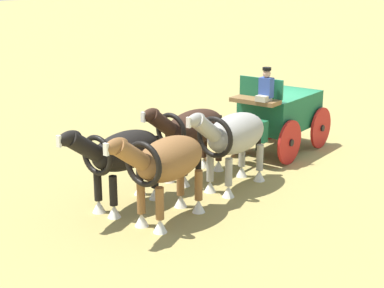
# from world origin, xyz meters

# --- Properties ---
(ground_plane) EXTENTS (220.00, 220.00, 0.00)m
(ground_plane) POSITION_xyz_m (0.00, 0.00, 0.00)
(ground_plane) COLOR #9E8C4C
(show_wagon) EXTENTS (5.61, 2.25, 2.78)m
(show_wagon) POSITION_xyz_m (0.14, 0.02, 1.21)
(show_wagon) COLOR #195B38
(show_wagon) RESTS_ON ground
(draft_horse_rear_near) EXTENTS (3.12, 1.27, 2.23)m
(draft_horse_rear_near) POSITION_xyz_m (3.48, 1.13, 1.36)
(draft_horse_rear_near) COLOR #9E998E
(draft_horse_rear_near) RESTS_ON ground
(draft_horse_rear_off) EXTENTS (3.23, 1.20, 2.17)m
(draft_horse_rear_off) POSITION_xyz_m (3.67, -0.15, 1.31)
(draft_horse_rear_off) COLOR #331E14
(draft_horse_rear_off) RESTS_ON ground
(draft_horse_lead_near) EXTENTS (2.98, 1.20, 2.22)m
(draft_horse_lead_near) POSITION_xyz_m (6.07, 1.48, 1.35)
(draft_horse_lead_near) COLOR brown
(draft_horse_lead_near) RESTS_ON ground
(draft_horse_lead_off) EXTENTS (3.04, 1.15, 2.16)m
(draft_horse_lead_off) POSITION_xyz_m (6.25, 0.20, 1.30)
(draft_horse_lead_off) COLOR black
(draft_horse_lead_off) RESTS_ON ground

